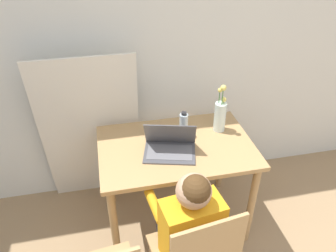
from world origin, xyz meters
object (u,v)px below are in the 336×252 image
person_seated (188,222)px  laptop (170,145)px  water_bottle (184,125)px  flower_vase (220,115)px

person_seated → laptop: size_ratio=2.67×
person_seated → water_bottle: (0.14, 0.67, 0.18)m
laptop → water_bottle: (0.13, 0.15, 0.04)m
water_bottle → laptop: bearing=-130.1°
person_seated → water_bottle: person_seated is taller
person_seated → flower_vase: bearing=-128.7°
laptop → flower_vase: flower_vase is taller
person_seated → flower_vase: (0.41, 0.68, 0.22)m
person_seated → water_bottle: bearing=-109.9°
person_seated → laptop: (0.01, 0.51, 0.14)m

